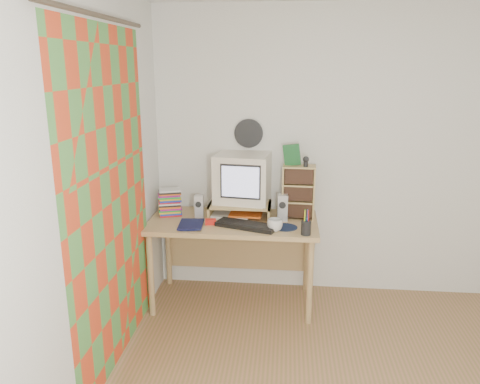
% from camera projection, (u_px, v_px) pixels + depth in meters
% --- Properties ---
extents(back_wall, '(3.50, 0.00, 3.50)m').
position_uv_depth(back_wall, '(356.00, 155.00, 4.03)').
color(back_wall, white).
rests_on(back_wall, floor).
extents(left_wall, '(0.00, 3.50, 3.50)m').
position_uv_depth(left_wall, '(71.00, 210.00, 2.52)').
color(left_wall, white).
rests_on(left_wall, floor).
extents(curtain, '(0.00, 2.20, 2.20)m').
position_uv_depth(curtain, '(112.00, 203.00, 3.00)').
color(curtain, red).
rests_on(curtain, left_wall).
extents(wall_disc, '(0.25, 0.02, 0.25)m').
position_uv_depth(wall_disc, '(249.00, 133.00, 4.05)').
color(wall_disc, black).
rests_on(wall_disc, back_wall).
extents(desk, '(1.40, 0.70, 0.75)m').
position_uv_depth(desk, '(234.00, 233.00, 4.00)').
color(desk, tan).
rests_on(desk, floor).
extents(monitor_riser, '(0.52, 0.30, 0.12)m').
position_uv_depth(monitor_riser, '(240.00, 206.00, 3.97)').
color(monitor_riser, tan).
rests_on(monitor_riser, desk).
extents(crt_monitor, '(0.48, 0.48, 0.41)m').
position_uv_depth(crt_monitor, '(242.00, 178.00, 3.96)').
color(crt_monitor, silver).
rests_on(crt_monitor, monitor_riser).
extents(speaker_left, '(0.08, 0.08, 0.20)m').
position_uv_depth(speaker_left, '(199.00, 206.00, 3.95)').
color(speaker_left, '#BCBCC1').
rests_on(speaker_left, desk).
extents(speaker_right, '(0.09, 0.09, 0.22)m').
position_uv_depth(speaker_right, '(282.00, 207.00, 3.88)').
color(speaker_right, '#BCBCC1').
rests_on(speaker_right, desk).
extents(keyboard, '(0.52, 0.31, 0.03)m').
position_uv_depth(keyboard, '(246.00, 225.00, 3.73)').
color(keyboard, black).
rests_on(keyboard, desk).
extents(dvd_stack, '(0.21, 0.18, 0.26)m').
position_uv_depth(dvd_stack, '(170.00, 200.00, 4.01)').
color(dvd_stack, brown).
rests_on(dvd_stack, desk).
extents(cd_rack, '(0.28, 0.16, 0.45)m').
position_uv_depth(cd_rack, '(298.00, 192.00, 3.91)').
color(cd_rack, tan).
rests_on(cd_rack, desk).
extents(mug, '(0.15, 0.15, 0.10)m').
position_uv_depth(mug, '(275.00, 225.00, 3.64)').
color(mug, silver).
rests_on(mug, desk).
extents(diary, '(0.25, 0.19, 0.05)m').
position_uv_depth(diary, '(179.00, 223.00, 3.76)').
color(diary, '#0F133A').
rests_on(diary, desk).
extents(mousepad, '(0.21, 0.21, 0.00)m').
position_uv_depth(mousepad, '(285.00, 227.00, 3.73)').
color(mousepad, black).
rests_on(mousepad, desk).
extents(pen_cup, '(0.10, 0.10, 0.15)m').
position_uv_depth(pen_cup, '(306.00, 225.00, 3.55)').
color(pen_cup, black).
rests_on(pen_cup, desk).
extents(papers, '(0.32, 0.24, 0.04)m').
position_uv_depth(papers, '(237.00, 214.00, 3.99)').
color(papers, silver).
rests_on(papers, desk).
extents(red_box, '(0.09, 0.06, 0.04)m').
position_uv_depth(red_box, '(211.00, 222.00, 3.80)').
color(red_box, red).
rests_on(red_box, desk).
extents(game_box, '(0.14, 0.05, 0.17)m').
position_uv_depth(game_box, '(292.00, 155.00, 3.86)').
color(game_box, '#185727').
rests_on(game_box, cd_rack).
extents(webcam, '(0.05, 0.05, 0.09)m').
position_uv_depth(webcam, '(306.00, 162.00, 3.80)').
color(webcam, black).
rests_on(webcam, cd_rack).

